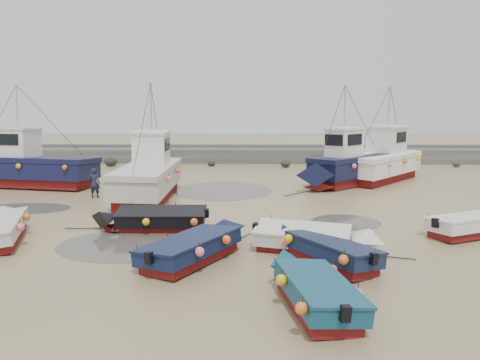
% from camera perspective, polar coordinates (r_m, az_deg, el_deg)
% --- Properties ---
extents(ground, '(120.00, 120.00, 0.00)m').
position_cam_1_polar(ground, '(19.28, -5.15, -6.25)').
color(ground, tan).
rests_on(ground, ground).
extents(seawall, '(60.00, 4.92, 1.50)m').
position_cam_1_polar(seawall, '(40.74, -1.87, 3.04)').
color(seawall, '#61605C').
rests_on(seawall, ground).
extents(puddle_a, '(5.31, 5.31, 0.01)m').
position_cam_1_polar(puddle_a, '(17.91, -13.36, -7.70)').
color(puddle_a, '#4F483F').
rests_on(puddle_a, ground).
extents(puddle_b, '(3.09, 3.09, 0.01)m').
position_cam_1_polar(puddle_b, '(21.14, 12.79, -5.02)').
color(puddle_b, '#4F483F').
rests_on(puddle_b, ground).
extents(puddle_c, '(4.60, 4.60, 0.01)m').
position_cam_1_polar(puddle_c, '(25.52, -24.78, -3.18)').
color(puddle_c, '#4F483F').
rests_on(puddle_c, ground).
extents(puddle_d, '(5.90, 5.90, 0.01)m').
position_cam_1_polar(puddle_d, '(27.93, -2.11, -1.26)').
color(puddle_d, '#4F483F').
rests_on(puddle_d, ground).
extents(dinghy_0, '(2.87, 6.26, 1.43)m').
position_cam_1_polar(dinghy_0, '(20.12, -26.95, -5.00)').
color(dinghy_0, maroon).
rests_on(dinghy_0, ground).
extents(dinghy_1, '(3.84, 5.62, 1.43)m').
position_cam_1_polar(dinghy_1, '(15.81, -5.14, -7.73)').
color(dinghy_1, maroon).
rests_on(dinghy_1, ground).
extents(dinghy_2, '(2.22, 5.47, 1.43)m').
position_cam_1_polar(dinghy_2, '(12.50, 8.73, -12.53)').
color(dinghy_2, maroon).
rests_on(dinghy_2, ground).
extents(dinghy_3, '(5.76, 3.11, 1.43)m').
position_cam_1_polar(dinghy_3, '(20.83, 27.19, -4.54)').
color(dinghy_3, maroon).
rests_on(dinghy_3, ground).
extents(dinghy_4, '(5.98, 1.96, 1.43)m').
position_cam_1_polar(dinghy_4, '(19.66, -10.58, -4.41)').
color(dinghy_4, maroon).
rests_on(dinghy_4, ground).
extents(dinghy_5, '(5.50, 2.69, 1.43)m').
position_cam_1_polar(dinghy_5, '(16.76, 8.85, -6.77)').
color(dinghy_5, maroon).
rests_on(dinghy_5, ground).
extents(dinghy_6, '(3.64, 4.87, 1.43)m').
position_cam_1_polar(dinghy_6, '(15.63, 10.12, -8.01)').
color(dinghy_6, maroon).
rests_on(dinghy_6, ground).
extents(cabin_boat_0, '(10.91, 4.34, 6.22)m').
position_cam_1_polar(cabin_boat_0, '(31.86, -24.83, 1.59)').
color(cabin_boat_0, maroon).
rests_on(cabin_boat_0, ground).
extents(cabin_boat_1, '(3.03, 10.47, 6.22)m').
position_cam_1_polar(cabin_boat_1, '(26.11, -10.90, 0.76)').
color(cabin_boat_1, maroon).
rests_on(cabin_boat_1, ground).
extents(cabin_boat_2, '(7.77, 7.05, 6.22)m').
position_cam_1_polar(cabin_boat_2, '(30.11, 12.84, 1.92)').
color(cabin_boat_2, maroon).
rests_on(cabin_boat_2, ground).
extents(cabin_boat_3, '(7.82, 8.51, 6.22)m').
position_cam_1_polar(cabin_boat_3, '(32.98, 17.02, 2.34)').
color(cabin_boat_3, maroon).
rests_on(cabin_boat_3, ground).
extents(person, '(0.61, 0.41, 1.66)m').
position_cam_1_polar(person, '(26.96, -17.24, -2.09)').
color(person, '#182037').
rests_on(person, ground).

